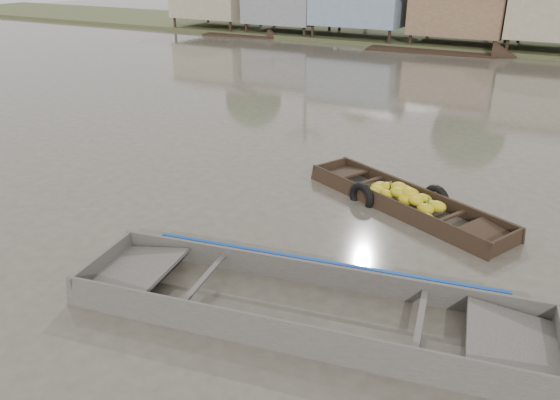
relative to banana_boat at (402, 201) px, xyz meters
The scene contains 3 objects.
ground 3.59m from the banana_boat, 107.42° to the right, with size 120.00×120.00×0.00m, color #4A4438.
banana_boat is the anchor object (origin of this frame).
viewer_boat 4.94m from the banana_boat, 89.71° to the right, with size 8.03×3.50×0.63m.
Camera 1 is at (4.41, -8.15, 5.36)m, focal length 35.00 mm.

